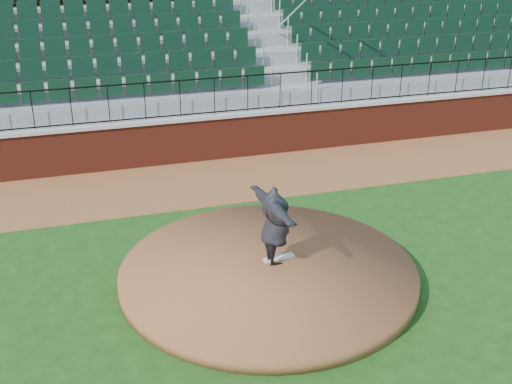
% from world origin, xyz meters
% --- Properties ---
extents(ground, '(90.00, 90.00, 0.00)m').
position_xyz_m(ground, '(0.00, 0.00, 0.00)').
color(ground, '#184112').
rests_on(ground, ground).
extents(warning_track, '(34.00, 3.20, 0.01)m').
position_xyz_m(warning_track, '(0.00, 5.40, 0.01)').
color(warning_track, brown).
rests_on(warning_track, ground).
extents(field_wall, '(34.00, 0.35, 1.20)m').
position_xyz_m(field_wall, '(0.00, 7.00, 0.60)').
color(field_wall, maroon).
rests_on(field_wall, ground).
extents(wall_cap, '(34.00, 0.45, 0.10)m').
position_xyz_m(wall_cap, '(0.00, 7.00, 1.25)').
color(wall_cap, '#B7B7B7').
rests_on(wall_cap, field_wall).
extents(wall_railing, '(34.00, 0.05, 1.00)m').
position_xyz_m(wall_railing, '(0.00, 7.00, 1.80)').
color(wall_railing, black).
rests_on(wall_railing, wall_cap).
extents(seating_stands, '(34.00, 5.10, 4.60)m').
position_xyz_m(seating_stands, '(0.00, 9.72, 2.30)').
color(seating_stands, gray).
rests_on(seating_stands, ground).
extents(concourse_wall, '(34.00, 0.50, 5.50)m').
position_xyz_m(concourse_wall, '(0.00, 12.52, 2.75)').
color(concourse_wall, maroon).
rests_on(concourse_wall, ground).
extents(pitchers_mound, '(5.64, 5.64, 0.25)m').
position_xyz_m(pitchers_mound, '(-0.12, 0.32, 0.12)').
color(pitchers_mound, brown).
rests_on(pitchers_mound, ground).
extents(pitching_rubber, '(0.64, 0.23, 0.04)m').
position_xyz_m(pitching_rubber, '(0.19, 0.56, 0.27)').
color(pitching_rubber, white).
rests_on(pitching_rubber, pitchers_mound).
extents(pitcher, '(0.68, 1.99, 1.59)m').
position_xyz_m(pitcher, '(0.06, 0.45, 1.05)').
color(pitcher, black).
rests_on(pitcher, pitchers_mound).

